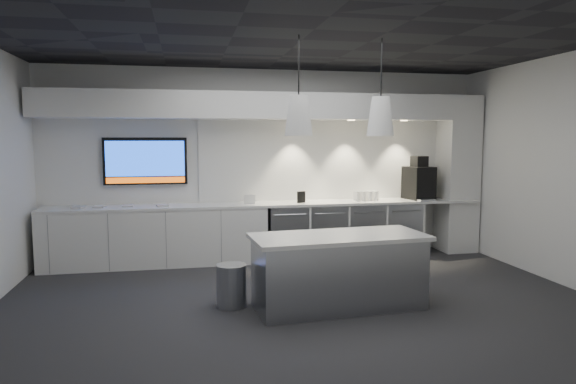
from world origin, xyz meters
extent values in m
plane|color=#2A292C|center=(0.00, 0.00, 0.00)|extent=(7.00, 7.00, 0.00)
plane|color=black|center=(0.00, 0.00, 3.00)|extent=(7.00, 7.00, 0.00)
plane|color=white|center=(0.00, 2.50, 1.50)|extent=(7.00, 0.00, 7.00)
plane|color=white|center=(0.00, -2.50, 1.50)|extent=(7.00, 0.00, 7.00)
plane|color=white|center=(3.50, 0.00, 1.50)|extent=(0.00, 7.00, 7.00)
cube|color=white|center=(0.00, 2.17, 0.88)|extent=(6.80, 0.65, 0.04)
cube|color=white|center=(-1.75, 2.17, 0.43)|extent=(3.30, 0.63, 0.86)
cube|color=#919499|center=(0.25, 2.17, 0.42)|extent=(0.60, 0.61, 0.85)
cube|color=#919499|center=(0.88, 2.17, 0.42)|extent=(0.60, 0.61, 0.85)
cube|color=#919499|center=(1.51, 2.17, 0.42)|extent=(0.60, 0.61, 0.85)
cube|color=#919499|center=(2.14, 2.17, 0.42)|extent=(0.60, 0.61, 0.85)
cube|color=white|center=(1.20, 2.48, 1.55)|extent=(4.60, 0.03, 1.30)
cube|color=white|center=(0.00, 2.20, 2.40)|extent=(6.90, 0.60, 0.40)
cube|color=white|center=(3.20, 2.20, 1.30)|extent=(0.55, 0.55, 2.60)
cube|color=black|center=(-1.90, 2.45, 1.56)|extent=(1.25, 0.06, 0.72)
cube|color=blue|center=(-1.90, 2.42, 1.60)|extent=(1.17, 0.00, 0.54)
cube|color=#C84E0B|center=(-1.90, 2.42, 1.27)|extent=(1.17, 0.00, 0.09)
cube|color=#919499|center=(0.37, -0.25, 0.39)|extent=(1.92, 0.89, 0.78)
cube|color=white|center=(0.37, -0.25, 0.81)|extent=(2.02, 0.99, 0.05)
cylinder|color=#919499|center=(-0.82, 0.01, 0.24)|extent=(0.38, 0.38, 0.48)
cube|color=black|center=(2.50, 2.20, 1.17)|extent=(0.46, 0.50, 0.54)
cube|color=black|center=(2.50, 2.20, 1.53)|extent=(0.25, 0.25, 0.18)
cube|color=#919499|center=(2.50, 1.96, 0.92)|extent=(0.32, 0.25, 0.03)
cube|color=black|center=(0.47, 2.11, 0.99)|extent=(0.14, 0.06, 0.18)
cube|color=white|center=(-0.34, 2.13, 0.97)|extent=(0.18, 0.05, 0.14)
cube|color=#B6B6B6|center=(-2.85, 2.14, 0.91)|extent=(0.19, 0.19, 0.02)
cube|color=#B6B6B6|center=(-2.55, 2.13, 0.91)|extent=(0.17, 0.17, 0.02)
cube|color=#B6B6B6|center=(-2.15, 2.16, 0.91)|extent=(0.17, 0.17, 0.02)
cube|color=#B6B6B6|center=(-1.65, 2.09, 0.91)|extent=(0.19, 0.19, 0.02)
cone|color=white|center=(-0.10, -0.25, 2.15)|extent=(0.30, 0.30, 0.43)
cylinder|color=black|center=(-0.10, -0.25, 2.72)|extent=(0.02, 0.02, 0.70)
cone|color=white|center=(0.84, -0.25, 2.15)|extent=(0.30, 0.30, 0.43)
cylinder|color=black|center=(0.84, -0.25, 2.72)|extent=(0.02, 0.02, 0.70)
camera|label=1|loc=(-1.30, -5.70, 1.91)|focal=32.00mm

